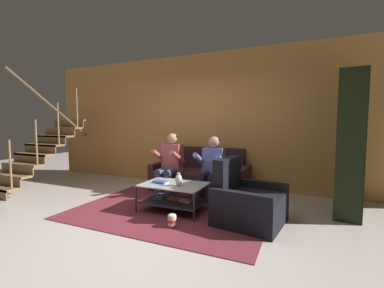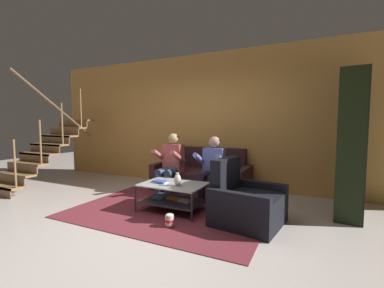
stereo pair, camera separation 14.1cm
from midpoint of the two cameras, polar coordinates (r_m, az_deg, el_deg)
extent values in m
plane|color=beige|center=(3.84, -12.39, -16.53)|extent=(16.80, 16.80, 0.00)
cube|color=#D19448|center=(5.75, 2.06, 5.30)|extent=(8.40, 0.12, 2.90)
cube|color=olive|center=(6.30, -35.91, -5.69)|extent=(0.99, 0.25, 0.04)
cube|color=brown|center=(6.26, -36.81, -6.47)|extent=(0.99, 0.02, 0.18)
cube|color=olive|center=(6.40, -34.02, -3.79)|extent=(0.99, 0.25, 0.04)
cube|color=brown|center=(6.35, -34.88, -4.54)|extent=(0.99, 0.02, 0.18)
cube|color=olive|center=(6.52, -32.20, -1.94)|extent=(0.99, 0.25, 0.04)
cube|color=brown|center=(6.46, -33.03, -2.67)|extent=(0.99, 0.02, 0.18)
cube|color=olive|center=(6.65, -30.45, -0.16)|extent=(0.99, 0.25, 0.04)
cube|color=brown|center=(6.59, -31.25, -0.86)|extent=(0.99, 0.02, 0.18)
cube|color=olive|center=(6.79, -28.77, 1.55)|extent=(0.99, 0.25, 0.04)
cube|color=brown|center=(6.72, -29.53, 0.88)|extent=(0.99, 0.02, 0.18)
cube|color=olive|center=(6.94, -27.15, 3.19)|extent=(0.99, 0.25, 0.04)
cube|color=brown|center=(6.87, -27.89, 2.55)|extent=(0.99, 0.02, 0.18)
cube|color=olive|center=(7.10, -25.61, 4.75)|extent=(0.99, 0.25, 0.04)
cube|color=brown|center=(7.03, -26.32, 4.14)|extent=(0.99, 0.02, 0.18)
cylinder|color=olive|center=(5.74, -35.94, -3.73)|extent=(0.04, 0.04, 0.90)
cylinder|color=olive|center=(5.98, -31.89, 0.30)|extent=(0.04, 0.04, 0.90)
cylinder|color=olive|center=(6.27, -28.18, 3.99)|extent=(0.04, 0.04, 0.90)
cylinder|color=olive|center=(6.60, -24.79, 7.31)|extent=(0.04, 0.04, 0.90)
cylinder|color=brown|center=(6.20, -29.24, 7.26)|extent=(0.05, 1.81, 1.33)
cube|color=#3C2126|center=(5.31, 0.97, -8.12)|extent=(1.67, 0.91, 0.42)
cube|color=#331C20|center=(5.57, 2.44, -3.03)|extent=(1.67, 0.18, 0.44)
cube|color=#3C2126|center=(5.70, -7.44, -6.66)|extent=(0.13, 0.91, 0.54)
cube|color=#3C2126|center=(5.03, 10.54, -8.22)|extent=(0.13, 0.91, 0.54)
cylinder|color=#374665|center=(4.89, -8.40, -9.27)|extent=(0.14, 0.14, 0.42)
cylinder|color=#374665|center=(4.79, -6.35, -9.55)|extent=(0.14, 0.14, 0.42)
cylinder|color=#374665|center=(4.99, -7.34, -6.03)|extent=(0.14, 0.42, 0.14)
cylinder|color=#374665|center=(4.89, -5.32, -6.23)|extent=(0.14, 0.42, 0.14)
cube|color=#B55455|center=(5.08, -5.18, -3.14)|extent=(0.38, 0.22, 0.55)
cylinder|color=#B55455|center=(5.02, -8.21, -2.62)|extent=(0.09, 0.49, 0.31)
cylinder|color=#B55455|center=(4.82, -4.10, -2.88)|extent=(0.09, 0.49, 0.31)
sphere|color=tan|center=(5.04, -5.21, 1.17)|extent=(0.21, 0.21, 0.21)
ellipsoid|color=black|center=(5.06, -5.10, 1.48)|extent=(0.21, 0.21, 0.13)
cylinder|color=#2A1E33|center=(4.50, 1.07, -10.44)|extent=(0.14, 0.14, 0.42)
cylinder|color=#2A1E33|center=(4.43, 3.50, -10.69)|extent=(0.14, 0.14, 0.42)
cylinder|color=#2A1E33|center=(4.61, 1.94, -6.88)|extent=(0.14, 0.42, 0.14)
cylinder|color=#2A1E33|center=(4.54, 4.30, -7.07)|extent=(0.14, 0.42, 0.14)
cube|color=#636FBB|center=(4.73, 4.02, -3.96)|extent=(0.38, 0.22, 0.51)
cylinder|color=#636FBB|center=(4.63, 0.89, -3.50)|extent=(0.09, 0.49, 0.31)
cylinder|color=#636FBB|center=(4.49, 5.69, -3.78)|extent=(0.09, 0.49, 0.31)
sphere|color=tan|center=(4.69, 4.05, 0.40)|extent=(0.21, 0.21, 0.21)
ellipsoid|color=black|center=(4.70, 4.13, 0.74)|extent=(0.21, 0.21, 0.13)
cube|color=#B2BDBC|center=(4.11, -5.00, -8.93)|extent=(1.00, 0.70, 0.02)
cube|color=#312F43|center=(4.18, -4.97, -12.52)|extent=(0.92, 0.64, 0.02)
cylinder|color=#2D2D37|center=(4.15, -13.32, -11.83)|extent=(0.03, 0.03, 0.43)
cylinder|color=#2D2D37|center=(3.66, -0.68, -13.93)|extent=(0.03, 0.03, 0.43)
cylinder|color=#2D2D37|center=(4.68, -8.30, -9.87)|extent=(0.03, 0.03, 0.43)
cylinder|color=#2D2D37|center=(4.25, 3.14, -11.29)|extent=(0.03, 0.03, 0.43)
cube|color=teal|center=(4.29, -8.31, -11.72)|extent=(0.19, 0.18, 0.03)
cube|color=orange|center=(4.23, -4.88, -12.01)|extent=(0.22, 0.15, 0.02)
cube|color=silver|center=(4.08, -2.44, -12.55)|extent=(0.21, 0.15, 0.03)
cube|color=maroon|center=(4.70, -2.16, -12.41)|extent=(3.00, 3.28, 0.01)
cube|color=#775056|center=(4.70, -2.16, -12.39)|extent=(1.65, 1.80, 0.00)
ellipsoid|color=silver|center=(3.95, -4.01, -7.99)|extent=(0.11, 0.11, 0.18)
cylinder|color=silver|center=(3.93, -4.02, -6.71)|extent=(0.05, 0.05, 0.04)
cube|color=silver|center=(4.18, -8.02, -8.47)|extent=(0.25, 0.15, 0.02)
cube|color=#3350B7|center=(4.17, -8.09, -8.24)|extent=(0.23, 0.15, 0.02)
cube|color=black|center=(5.03, 30.69, 0.37)|extent=(0.35, 0.05, 2.13)
cube|color=black|center=(4.04, 30.96, -0.51)|extent=(0.35, 0.05, 2.13)
cube|color=black|center=(4.54, 32.92, -0.11)|extent=(0.12, 1.00, 2.13)
cube|color=black|center=(4.73, 30.28, -12.87)|extent=(0.45, 0.99, 0.02)
cube|color=black|center=(4.60, 30.54, -6.64)|extent=(0.45, 0.99, 0.02)
cube|color=black|center=(4.54, 30.81, -0.02)|extent=(0.45, 0.99, 0.02)
cube|color=black|center=(4.53, 31.09, 6.70)|extent=(0.45, 0.99, 0.02)
cube|color=black|center=(4.59, 31.36, 13.22)|extent=(0.45, 0.99, 0.02)
cube|color=gold|center=(5.11, 29.93, -9.02)|extent=(0.25, 0.06, 0.42)
cube|color=#6B96B3|center=(5.08, 30.04, -9.44)|extent=(0.27, 0.06, 0.36)
cube|color=silver|center=(5.04, 30.11, -9.68)|extent=(0.28, 0.08, 0.34)
cube|color=red|center=(4.98, 30.23, -10.03)|extent=(0.31, 0.08, 0.31)
cube|color=#36924C|center=(4.93, 30.05, -10.03)|extent=(0.27, 0.05, 0.33)
cube|color=silver|center=(4.87, 30.23, -9.65)|extent=(0.30, 0.07, 0.42)
cube|color=#C63437|center=(4.85, 29.85, -10.52)|extent=(0.24, 0.06, 0.29)
cube|color=#AEA939|center=(4.79, 30.26, -10.10)|extent=(0.30, 0.08, 0.39)
cube|color=black|center=(3.72, 11.70, -13.78)|extent=(0.93, 0.76, 0.42)
cube|color=black|center=(3.74, 6.84, -6.60)|extent=(0.25, 0.66, 0.47)
cube|color=black|center=(3.37, 9.39, -14.79)|extent=(0.85, 0.23, 0.52)
cube|color=black|center=(4.05, 13.63, -11.57)|extent=(0.85, 0.23, 0.52)
cylinder|color=red|center=(3.58, -5.59, -17.71)|extent=(0.12, 0.12, 0.04)
cylinder|color=white|center=(3.57, -5.59, -17.15)|extent=(0.12, 0.12, 0.04)
cylinder|color=red|center=(3.56, -5.60, -16.59)|extent=(0.12, 0.12, 0.04)
cylinder|color=white|center=(3.54, -5.60, -16.02)|extent=(0.12, 0.12, 0.04)
ellipsoid|color=beige|center=(3.53, -5.61, -15.51)|extent=(0.11, 0.11, 0.04)
camera|label=1|loc=(0.07, -90.92, -0.07)|focal=24.00mm
camera|label=2|loc=(0.07, 89.08, 0.07)|focal=24.00mm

